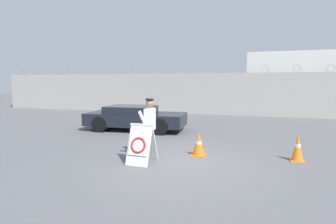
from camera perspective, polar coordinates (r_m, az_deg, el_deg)
name	(u,v)px	position (r m, az deg, el deg)	size (l,w,h in m)	color
ground_plane	(181,161)	(7.51, 2.76, -10.69)	(90.00, 90.00, 0.00)	#5B5B5E
perimeter_wall	(221,94)	(18.21, 11.42, 3.87)	(36.00, 0.30, 3.29)	#ADA8A0
building_block	(300,83)	(23.75, 26.82, 5.68)	(8.29, 7.59, 4.34)	silver
barricade_sign	(141,144)	(7.26, -5.85, -6.89)	(0.69, 0.84, 1.09)	white
security_guard	(150,125)	(7.69, -3.99, -2.83)	(0.38, 0.63, 1.75)	black
traffic_cone_near	(298,148)	(8.28, 26.39, -6.98)	(0.36, 0.36, 0.78)	orange
traffic_cone_mid	(199,144)	(8.04, 6.71, -7.03)	(0.44, 0.44, 0.70)	orange
parked_car_front_coupe	(135,117)	(12.25, -7.19, -1.17)	(4.62, 2.10, 1.13)	black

